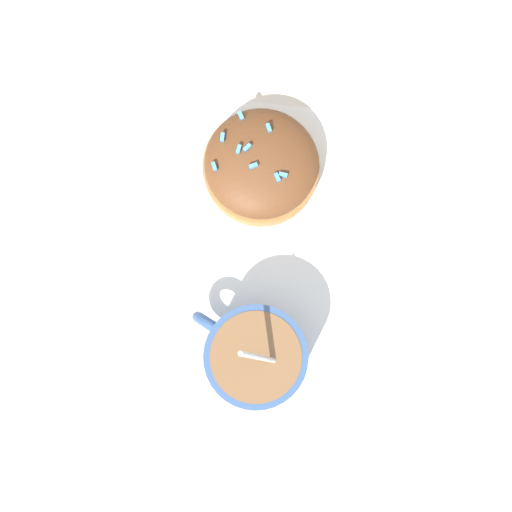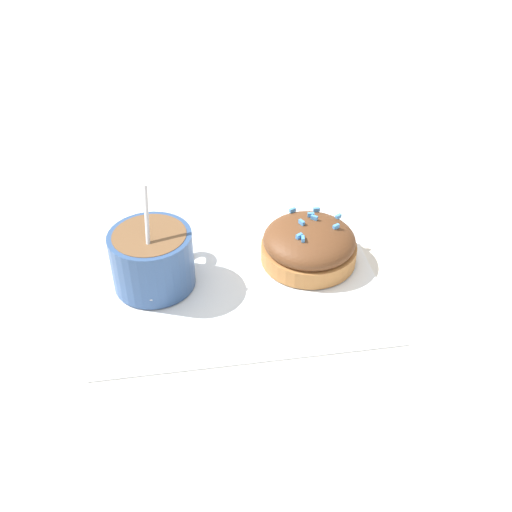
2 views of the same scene
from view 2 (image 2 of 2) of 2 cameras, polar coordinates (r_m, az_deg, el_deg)
The scene contains 4 objects.
ground_plane at distance 0.62m, azimuth -2.01°, elevation -1.57°, with size 3.00×3.00×0.00m, color silver.
paper_napkin at distance 0.62m, azimuth -2.02°, elevation -1.47°, with size 0.30×0.28×0.00m.
coffee_cup at distance 0.59m, azimuth -9.79°, elevation -0.20°, with size 0.08×0.10×0.11m.
frosted_pastry at distance 0.63m, azimuth 4.99°, elevation 1.25°, with size 0.10×0.10×0.05m.
Camera 2 is at (0.09, 0.47, 0.39)m, focal length 42.00 mm.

